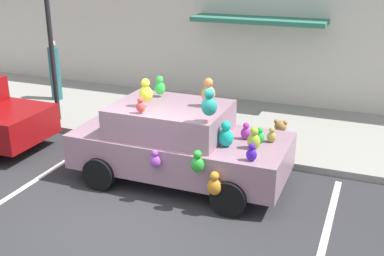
% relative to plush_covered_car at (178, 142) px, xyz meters
% --- Properties ---
extents(ground_plane, '(60.00, 60.00, 0.00)m').
position_rel_plush_covered_car_xyz_m(ground_plane, '(-0.24, -1.70, -0.81)').
color(ground_plane, '#2D2D30').
extents(sidewalk, '(24.00, 4.00, 0.15)m').
position_rel_plush_covered_car_xyz_m(sidewalk, '(-0.24, 3.30, -0.73)').
color(sidewalk, gray).
rests_on(sidewalk, ground).
extents(parking_stripe_front, '(0.12, 3.60, 0.01)m').
position_rel_plush_covered_car_xyz_m(parking_stripe_front, '(2.98, -0.70, -0.81)').
color(parking_stripe_front, silver).
rests_on(parking_stripe_front, ground).
extents(parking_stripe_rear, '(0.12, 3.60, 0.01)m').
position_rel_plush_covered_car_xyz_m(parking_stripe_rear, '(-2.65, -0.70, -0.81)').
color(parking_stripe_rear, silver).
rests_on(parking_stripe_rear, ground).
extents(plush_covered_car, '(4.15, 2.15, 2.16)m').
position_rel_plush_covered_car_xyz_m(plush_covered_car, '(0.00, 0.00, 0.00)').
color(plush_covered_car, gray).
rests_on(plush_covered_car, ground).
extents(teddy_bear_on_sidewalk, '(0.38, 0.31, 0.72)m').
position_rel_plush_covered_car_xyz_m(teddy_bear_on_sidewalk, '(1.61, 1.87, -0.33)').
color(teddy_bear_on_sidewalk, '#9E723D').
rests_on(teddy_bear_on_sidewalk, sidewalk).
extents(street_lamp_post, '(0.28, 0.28, 4.12)m').
position_rel_plush_covered_car_xyz_m(street_lamp_post, '(-4.20, 1.80, 1.85)').
color(street_lamp_post, black).
rests_on(street_lamp_post, sidewalk).
extents(pedestrian_near_shopfront, '(0.31, 0.31, 1.74)m').
position_rel_plush_covered_car_xyz_m(pedestrian_near_shopfront, '(-5.34, 3.29, 0.16)').
color(pedestrian_near_shopfront, '#26626A').
rests_on(pedestrian_near_shopfront, sidewalk).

